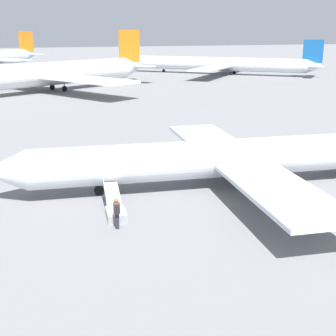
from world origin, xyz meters
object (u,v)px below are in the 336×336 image
boarding_stairs (115,210)px  passenger (117,211)px  airplane_far_center (42,74)px  airplane_far_right (219,64)px  airplane_main (233,157)px

boarding_stairs → passenger: size_ratio=2.37×
airplane_far_center → airplane_far_right: size_ratio=1.18×
airplane_far_center → boarding_stairs: 60.14m
airplane_main → airplane_far_right: airplane_far_right is taller
airplane_main → passenger: (9.40, 4.27, -1.01)m
airplane_far_center → boarding_stairs: bearing=58.8°
boarding_stairs → passenger: (0.38, 1.77, 0.63)m
airplane_far_right → airplane_far_center: bearing=68.9°
airplane_main → passenger: 10.38m
airplane_far_center → airplane_far_right: airplane_far_center is taller
airplane_main → airplane_far_right: (-39.64, -78.77, 0.49)m
airplane_far_center → passenger: (3.62, 61.76, -2.14)m
passenger → airplane_main: bearing=-57.0°
airplane_main → airplane_far_center: airplane_far_center is taller
airplane_main → airplane_far_center: 57.79m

